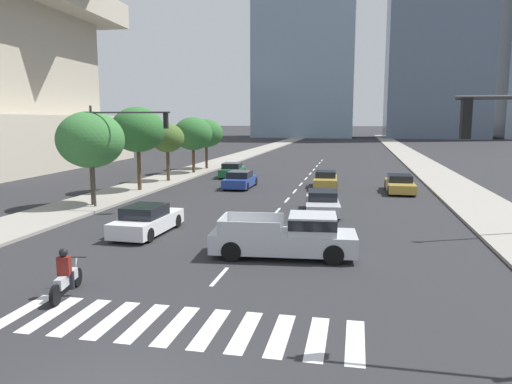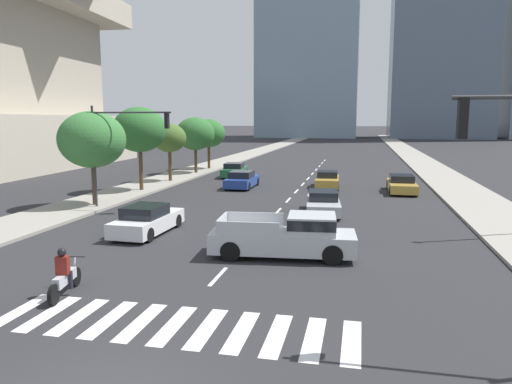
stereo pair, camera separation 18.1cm
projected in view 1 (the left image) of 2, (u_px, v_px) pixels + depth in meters
sidewalk_east at (460, 191)px, 35.47m from camera, size 4.00×260.00×0.15m
sidewalk_west at (157, 182)px, 40.28m from camera, size 4.00×260.00×0.15m
crosswalk_near at (176, 325)px, 12.39m from camera, size 9.45×2.47×0.01m
lane_divider_center at (301, 184)px, 39.49m from camera, size 0.14×50.00×0.01m
motorcycle_lead at (66, 277)px, 14.41m from camera, size 0.76×2.19×1.49m
pickup_truck at (291, 236)px, 18.51m from camera, size 5.67×2.42×1.67m
sedan_gold_0 at (326, 180)px, 37.49m from camera, size 1.94×4.49×1.28m
sedan_silver_1 at (322, 203)px, 27.19m from camera, size 2.23×4.67×1.27m
sedan_green_2 at (232, 170)px, 44.31m from camera, size 2.09×4.48×1.33m
sedan_blue_3 at (240, 180)px, 37.39m from camera, size 1.92×4.46×1.31m
sedan_white_4 at (147, 221)px, 22.28m from camera, size 1.95×4.54×1.36m
sedan_gold_5 at (400, 184)px, 35.14m from camera, size 1.96×4.81×1.25m
traffic_signal_far at (121, 138)px, 27.63m from camera, size 5.14×0.28×5.89m
street_tree_nearest at (91, 140)px, 28.60m from camera, size 3.95×3.95×5.59m
street_tree_second at (138, 130)px, 34.70m from camera, size 3.82×3.82×6.00m
street_tree_third at (167, 138)px, 40.16m from camera, size 2.81×2.81×4.77m
street_tree_fourth at (193, 134)px, 46.41m from camera, size 3.72×3.72×5.33m
street_tree_fifth at (206, 133)px, 50.45m from camera, size 3.48×3.48×5.15m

